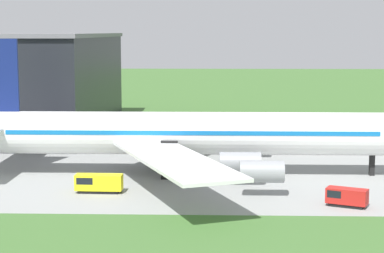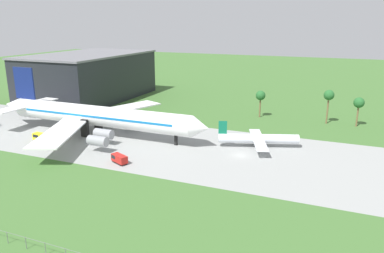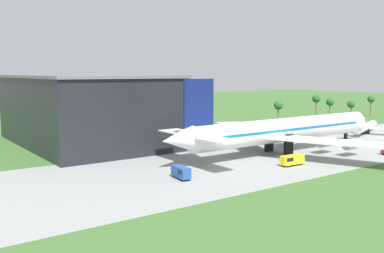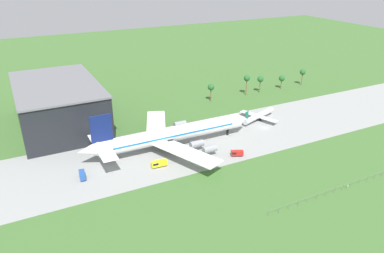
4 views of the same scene
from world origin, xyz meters
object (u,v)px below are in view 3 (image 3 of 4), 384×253
object	(u,v)px
regional_aircraft	(366,127)
terminal_building	(85,109)
catering_van	(292,160)
fuel_truck	(181,172)
jet_airliner	(284,130)

from	to	relation	value
regional_aircraft	terminal_building	distance (m)	96.61
terminal_building	catering_van	bearing A→B (deg)	-65.76
fuel_truck	terminal_building	world-z (taller)	terminal_building
regional_aircraft	terminal_building	xyz separation A→B (m)	(-87.97, 39.14, 7.91)
jet_airliner	fuel_truck	xyz separation A→B (m)	(-38.81, -7.90, -4.77)
terminal_building	jet_airliner	bearing A→B (deg)	-51.25
regional_aircraft	catering_van	bearing A→B (deg)	-162.12
catering_van	terminal_building	xyz separation A→B (m)	(-26.55, 58.95, 9.11)
catering_van	terminal_building	distance (m)	65.29
jet_airliner	terminal_building	size ratio (longest dim) A/B	1.25
fuel_truck	terminal_building	size ratio (longest dim) A/B	0.09
jet_airliner	regional_aircraft	xyz separation A→B (m)	(50.62, 7.40, -3.64)
fuel_truck	catering_van	xyz separation A→B (m)	(28.00, -4.52, -0.05)
regional_aircraft	jet_airliner	bearing A→B (deg)	-171.69
jet_airliner	catering_van	distance (m)	17.16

